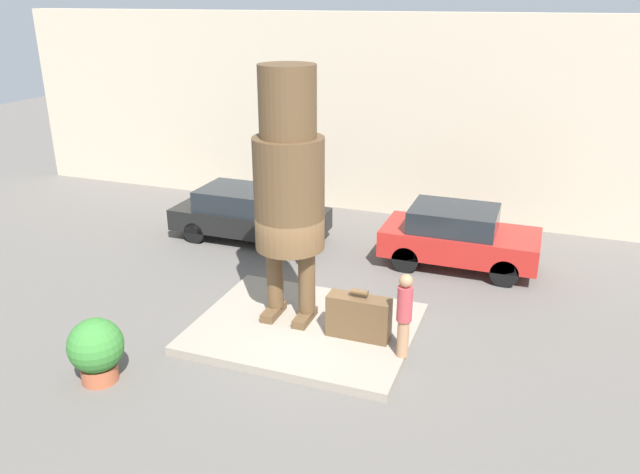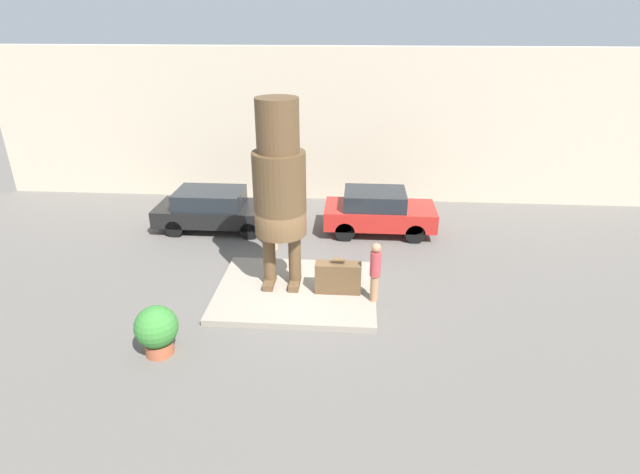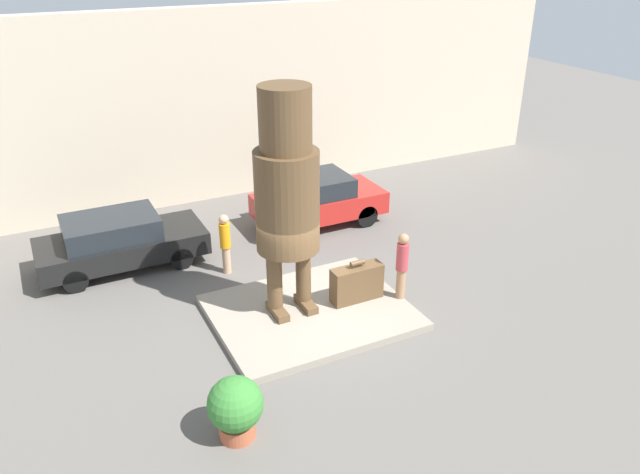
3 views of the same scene
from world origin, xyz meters
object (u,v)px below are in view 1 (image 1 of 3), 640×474
object	(u,v)px
tourist	(404,312)
planter_pot	(96,349)
parked_car_red	(458,236)
giant_suitcase	(359,317)
worker_hivis	(307,238)
statue_figure	(289,178)
parked_car_black	(248,213)

from	to	relation	value
tourist	planter_pot	distance (m)	5.82
parked_car_red	planter_pot	world-z (taller)	parked_car_red
giant_suitcase	tourist	xyz separation A→B (m)	(1.02, -0.41, 0.50)
giant_suitcase	parked_car_red	world-z (taller)	parked_car_red
parked_car_red	worker_hivis	world-z (taller)	worker_hivis
tourist	parked_car_red	xyz separation A→B (m)	(0.26, 5.17, -0.28)
statue_figure	worker_hivis	distance (m)	3.67
parked_car_black	parked_car_red	distance (m)	6.12
tourist	giant_suitcase	bearing A→B (deg)	158.29
statue_figure	worker_hivis	size ratio (longest dim) A/B	3.13
statue_figure	tourist	world-z (taller)	statue_figure
giant_suitcase	parked_car_black	bearing A→B (deg)	136.01
parked_car_red	worker_hivis	xyz separation A→B (m)	(-3.61, -1.72, 0.08)
parked_car_black	parked_car_red	size ratio (longest dim) A/B	1.11
statue_figure	parked_car_black	distance (m)	5.94
planter_pot	worker_hivis	size ratio (longest dim) A/B	0.74
planter_pot	parked_car_red	bearing A→B (deg)	54.59
worker_hivis	statue_figure	bearing A→B (deg)	-75.92
parked_car_black	statue_figure	bearing A→B (deg)	-53.59
statue_figure	worker_hivis	xyz separation A→B (m)	(-0.68, 2.69, -2.39)
giant_suitcase	parked_car_black	world-z (taller)	parked_car_black
parked_car_black	worker_hivis	distance (m)	2.99
statue_figure	worker_hivis	world-z (taller)	statue_figure
statue_figure	worker_hivis	bearing A→B (deg)	104.08
giant_suitcase	parked_car_red	xyz separation A→B (m)	(1.28, 4.76, 0.22)
tourist	worker_hivis	distance (m)	4.82
statue_figure	planter_pot	distance (m)	4.93
giant_suitcase	worker_hivis	bearing A→B (deg)	127.40
tourist	planter_pot	xyz separation A→B (m)	(-5.22, -2.53, -0.46)
parked_car_black	planter_pot	world-z (taller)	parked_car_black
giant_suitcase	parked_car_black	distance (m)	6.73
statue_figure	parked_car_red	size ratio (longest dim) A/B	1.34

